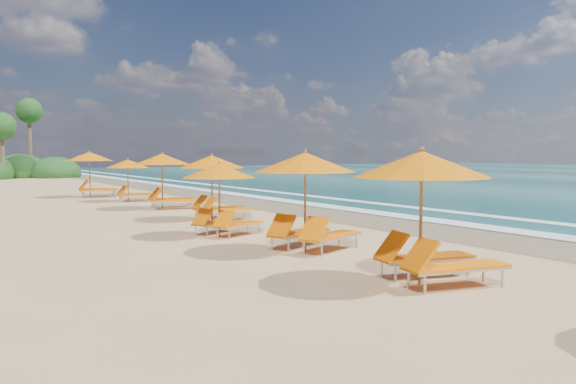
# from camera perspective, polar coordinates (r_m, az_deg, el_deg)

# --- Properties ---
(ground) EXTENTS (160.00, 160.00, 0.00)m
(ground) POSITION_cam_1_polar(r_m,az_deg,el_deg) (19.37, 0.00, -3.54)
(ground) COLOR tan
(ground) RESTS_ON ground
(wet_sand) EXTENTS (4.00, 160.00, 0.01)m
(wet_sand) POSITION_cam_1_polar(r_m,az_deg,el_deg) (21.79, 8.87, -2.74)
(wet_sand) COLOR olive
(wet_sand) RESTS_ON ground
(surf_foam) EXTENTS (4.00, 160.00, 0.01)m
(surf_foam) POSITION_cam_1_polar(r_m,az_deg,el_deg) (23.66, 13.76, -2.22)
(surf_foam) COLOR white
(surf_foam) RESTS_ON ground
(station_2) EXTENTS (3.25, 3.13, 2.65)m
(station_2) POSITION_cam_1_polar(r_m,az_deg,el_deg) (11.26, 14.10, -1.52)
(station_2) COLOR olive
(station_2) RESTS_ON ground
(station_3) EXTENTS (3.37, 3.31, 2.62)m
(station_3) POSITION_cam_1_polar(r_m,az_deg,el_deg) (14.60, 2.18, -0.22)
(station_3) COLOR olive
(station_3) RESTS_ON ground
(station_4) EXTENTS (2.95, 2.92, 2.28)m
(station_4) POSITION_cam_1_polar(r_m,az_deg,el_deg) (17.41, -6.54, -0.20)
(station_4) COLOR olive
(station_4) RESTS_ON ground
(station_5) EXTENTS (2.80, 2.61, 2.51)m
(station_5) POSITION_cam_1_polar(r_m,az_deg,el_deg) (21.67, -7.19, 0.96)
(station_5) COLOR olive
(station_5) RESTS_ON ground
(station_6) EXTENTS (3.14, 3.03, 2.56)m
(station_6) POSITION_cam_1_polar(r_m,az_deg,el_deg) (26.26, -12.11, 1.50)
(station_6) COLOR olive
(station_6) RESTS_ON ground
(station_7) EXTENTS (2.64, 2.51, 2.24)m
(station_7) POSITION_cam_1_polar(r_m,az_deg,el_deg) (30.62, -15.48, 1.45)
(station_7) COLOR olive
(station_7) RESTS_ON ground
(station_8) EXTENTS (3.14, 2.99, 2.65)m
(station_8) POSITION_cam_1_polar(r_m,az_deg,el_deg) (34.24, -18.97, 2.01)
(station_8) COLOR olive
(station_8) RESTS_ON ground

